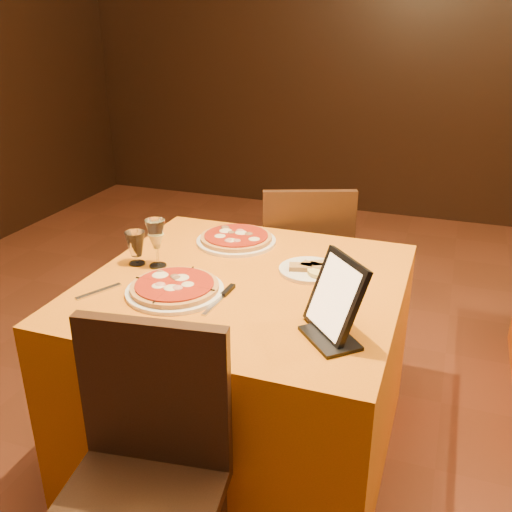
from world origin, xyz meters
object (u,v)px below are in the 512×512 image
(water_glass, at_px, (136,248))
(pizza_far, at_px, (236,239))
(main_table, at_px, (246,368))
(tablet, at_px, (336,296))
(chair_main_far, at_px, (303,267))
(pizza_near, at_px, (175,289))
(wine_glass, at_px, (156,243))

(water_glass, bearing_deg, pizza_far, 50.34)
(main_table, bearing_deg, tablet, -33.02)
(chair_main_far, xyz_separation_m, water_glass, (-0.44, -0.83, 0.36))
(main_table, relative_size, water_glass, 8.46)
(main_table, relative_size, pizza_near, 3.27)
(wine_glass, xyz_separation_m, tablet, (0.73, -0.25, 0.03))
(main_table, xyz_separation_m, water_glass, (-0.44, -0.00, 0.44))
(chair_main_far, height_order, wine_glass, wine_glass)
(chair_main_far, bearing_deg, pizza_far, 50.96)
(pizza_near, xyz_separation_m, wine_glass, (-0.16, 0.18, 0.08))
(pizza_far, height_order, wine_glass, wine_glass)
(water_glass, bearing_deg, tablet, -16.60)
(chair_main_far, distance_m, pizza_near, 1.06)
(main_table, bearing_deg, wine_glass, 179.30)
(chair_main_far, distance_m, pizza_far, 0.61)
(chair_main_far, height_order, water_glass, chair_main_far)
(pizza_near, height_order, wine_glass, wine_glass)
(wine_glass, relative_size, water_glass, 1.46)
(pizza_far, height_order, tablet, tablet)
(wine_glass, height_order, water_glass, wine_glass)
(pizza_near, xyz_separation_m, water_glass, (-0.25, 0.17, 0.05))
(wine_glass, bearing_deg, chair_main_far, 66.72)
(wine_glass, relative_size, tablet, 0.78)
(pizza_near, relative_size, pizza_far, 1.01)
(pizza_near, bearing_deg, tablet, -7.40)
(wine_glass, bearing_deg, main_table, -0.70)
(chair_main_far, distance_m, water_glass, 1.00)
(pizza_far, relative_size, wine_glass, 1.75)
(pizza_far, distance_m, tablet, 0.80)
(pizza_near, distance_m, water_glass, 0.30)
(wine_glass, height_order, tablet, tablet)
(main_table, bearing_deg, pizza_near, -137.99)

